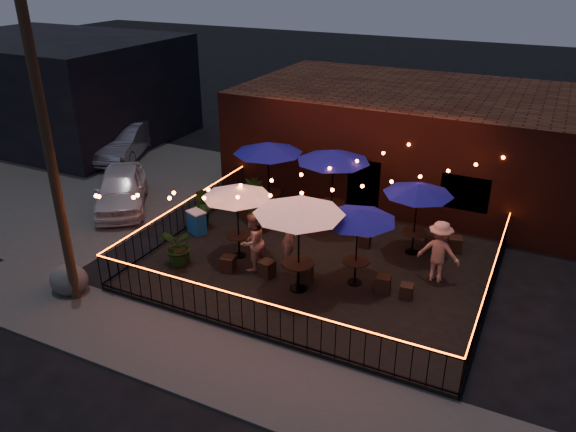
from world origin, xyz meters
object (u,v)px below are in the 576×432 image
at_px(cafe_table_3, 333,157).
at_px(boulder, 69,280).
at_px(cafe_table_1, 268,149).
at_px(cafe_table_5, 418,190).
at_px(cafe_table_2, 299,208).
at_px(cafe_table_0, 237,193).
at_px(cafe_table_4, 358,215).
at_px(utility_pole, 51,164).
at_px(cooler, 197,222).

distance_m(cafe_table_3, boulder, 9.02).
height_order(cafe_table_1, cafe_table_5, cafe_table_1).
relative_size(cafe_table_2, cafe_table_3, 1.18).
relative_size(cafe_table_0, cafe_table_4, 1.14).
bearing_deg(cafe_table_5, utility_pole, -140.28).
height_order(cafe_table_2, cooler, cafe_table_2).
bearing_deg(cafe_table_2, cafe_table_5, 56.47).
bearing_deg(cafe_table_1, utility_pole, -108.08).
distance_m(cafe_table_4, boulder, 8.37).
xyz_separation_m(cafe_table_0, boulder, (-3.39, -3.72, -1.91)).
bearing_deg(cafe_table_0, cafe_table_2, -20.46).
height_order(cafe_table_1, cafe_table_2, cafe_table_2).
height_order(utility_pole, cooler, utility_pole).
bearing_deg(boulder, cafe_table_4, 27.85).
distance_m(cafe_table_3, cooler, 5.09).
xyz_separation_m(cafe_table_1, cafe_table_4, (4.47, -3.17, -0.33)).
distance_m(utility_pole, cooler, 5.84).
relative_size(cafe_table_1, cafe_table_4, 1.24).
relative_size(cafe_table_3, cooler, 3.40).
bearing_deg(cafe_table_1, cafe_table_2, -53.02).
height_order(cafe_table_1, boulder, cafe_table_1).
xyz_separation_m(cafe_table_3, cafe_table_5, (3.08, -0.74, -0.36)).
bearing_deg(cafe_table_4, cafe_table_1, 144.69).
bearing_deg(cafe_table_2, cafe_table_3, 99.88).
bearing_deg(boulder, cafe_table_3, 53.96).
bearing_deg(cafe_table_0, cafe_table_3, 62.42).
height_order(cafe_table_0, cooler, cafe_table_0).
height_order(cafe_table_3, cafe_table_4, cafe_table_3).
bearing_deg(cafe_table_4, cafe_table_3, 122.39).
xyz_separation_m(utility_pole, cafe_table_4, (6.81, 3.99, -1.70)).
xyz_separation_m(cafe_table_3, cafe_table_4, (2.06, -3.25, -0.37)).
xyz_separation_m(cafe_table_2, cafe_table_5, (2.34, 3.53, -0.35)).
distance_m(cafe_table_3, cafe_table_5, 3.19).
bearing_deg(cafe_table_4, cooler, 173.74).
xyz_separation_m(cafe_table_4, cafe_table_5, (1.02, 2.51, 0.01)).
height_order(utility_pole, cafe_table_4, utility_pole).
xyz_separation_m(cafe_table_0, cafe_table_1, (-0.66, 3.25, 0.32)).
distance_m(cafe_table_1, cafe_table_2, 5.24).
height_order(cafe_table_4, cafe_table_5, cafe_table_5).
distance_m(cafe_table_1, boulder, 7.81).
distance_m(cafe_table_0, cafe_table_4, 3.81).
relative_size(utility_pole, boulder, 7.92).
distance_m(cafe_table_0, cafe_table_5, 5.48).
bearing_deg(cafe_table_4, boulder, -152.15).
height_order(utility_pole, cafe_table_3, utility_pole).
bearing_deg(cafe_table_1, cafe_table_4, -35.31).
relative_size(cafe_table_0, cafe_table_3, 0.97).
height_order(cafe_table_0, boulder, cafe_table_0).
bearing_deg(cafe_table_0, cafe_table_5, 28.31).
relative_size(utility_pole, cafe_table_0, 2.98).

